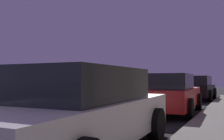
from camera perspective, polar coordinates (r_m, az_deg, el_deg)
The scene contains 3 objects.
car_white at distance 4.21m, azimuth -6.78°, elevation -9.16°, with size 2.06×4.53×1.43m.
car_red at distance 9.44m, azimuth 12.88°, elevation -5.24°, with size 2.14×4.45×1.43m.
car_black at distance 16.00m, azimuth 18.79°, elevation -3.81°, with size 1.97×4.36×1.43m.
Camera 1 is at (5.18, -0.77, 1.24)m, focal length 40.02 mm.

